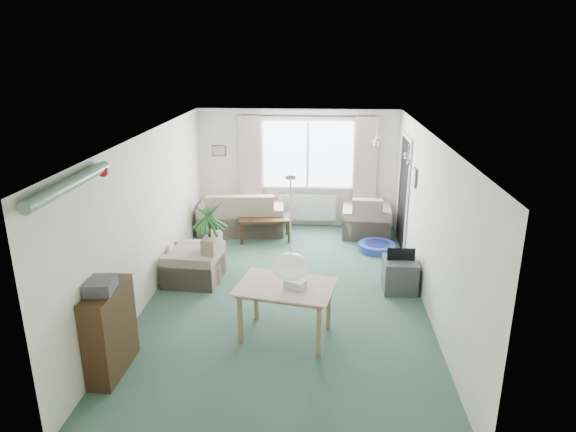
# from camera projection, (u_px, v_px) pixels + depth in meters

# --- Properties ---
(ground) EXTENTS (6.50, 6.50, 0.00)m
(ground) POSITION_uv_depth(u_px,v_px,m) (287.00, 295.00, 7.69)
(ground) COLOR #305141
(window) EXTENTS (1.80, 0.03, 1.30)m
(window) POSITION_uv_depth(u_px,v_px,m) (308.00, 154.00, 10.27)
(window) COLOR white
(curtain_rod) EXTENTS (2.60, 0.03, 0.03)m
(curtain_rod) POSITION_uv_depth(u_px,v_px,m) (308.00, 116.00, 9.95)
(curtain_rod) COLOR black
(curtain_left) EXTENTS (0.45, 0.08, 2.00)m
(curtain_left) POSITION_uv_depth(u_px,v_px,m) (250.00, 166.00, 10.32)
(curtain_left) COLOR beige
(curtain_right) EXTENTS (0.45, 0.08, 2.00)m
(curtain_right) POSITION_uv_depth(u_px,v_px,m) (365.00, 167.00, 10.17)
(curtain_right) COLOR beige
(radiator) EXTENTS (1.20, 0.10, 0.55)m
(radiator) POSITION_uv_depth(u_px,v_px,m) (307.00, 207.00, 10.57)
(radiator) COLOR white
(doorway) EXTENTS (0.03, 0.95, 2.00)m
(doorway) POSITION_uv_depth(u_px,v_px,m) (404.00, 194.00, 9.33)
(doorway) COLOR black
(pendant_lamp) EXTENTS (0.36, 0.36, 0.36)m
(pendant_lamp) POSITION_uv_depth(u_px,v_px,m) (290.00, 267.00, 5.03)
(pendant_lamp) COLOR white
(tinsel_garland) EXTENTS (1.60, 1.60, 0.12)m
(tinsel_garland) POSITION_uv_depth(u_px,v_px,m) (70.00, 184.00, 4.92)
(tinsel_garland) COLOR #196626
(bauble_cluster_a) EXTENTS (0.20, 0.20, 0.20)m
(bauble_cluster_a) POSITION_uv_depth(u_px,v_px,m) (376.00, 138.00, 7.77)
(bauble_cluster_a) COLOR silver
(bauble_cluster_b) EXTENTS (0.20, 0.20, 0.20)m
(bauble_cluster_b) POSITION_uv_depth(u_px,v_px,m) (409.00, 154.00, 6.61)
(bauble_cluster_b) COLOR silver
(wall_picture_back) EXTENTS (0.28, 0.03, 0.22)m
(wall_picture_back) POSITION_uv_depth(u_px,v_px,m) (219.00, 151.00, 10.37)
(wall_picture_back) COLOR brown
(wall_picture_right) EXTENTS (0.03, 0.24, 0.30)m
(wall_picture_right) POSITION_uv_depth(u_px,v_px,m) (415.00, 177.00, 8.22)
(wall_picture_right) COLOR brown
(sofa) EXTENTS (1.74, 1.02, 0.84)m
(sofa) POSITION_uv_depth(u_px,v_px,m) (241.00, 211.00, 10.23)
(sofa) COLOR #C4AF94
(sofa) RESTS_ON ground
(armchair_corner) EXTENTS (0.97, 0.92, 0.82)m
(armchair_corner) POSITION_uv_depth(u_px,v_px,m) (366.00, 215.00, 10.05)
(armchair_corner) COLOR beige
(armchair_corner) RESTS_ON ground
(armchair_left) EXTENTS (0.88, 0.92, 0.77)m
(armchair_left) POSITION_uv_depth(u_px,v_px,m) (194.00, 257.00, 8.07)
(armchair_left) COLOR #BFB091
(armchair_left) RESTS_ON ground
(coffee_table) EXTENTS (1.08, 0.71, 0.45)m
(coffee_table) POSITION_uv_depth(u_px,v_px,m) (265.00, 228.00, 9.87)
(coffee_table) COLOR black
(coffee_table) RESTS_ON ground
(photo_frame) EXTENTS (0.12, 0.05, 0.16)m
(photo_frame) POSITION_uv_depth(u_px,v_px,m) (264.00, 212.00, 9.81)
(photo_frame) COLOR brown
(photo_frame) RESTS_ON coffee_table
(bookshelf) EXTENTS (0.30, 0.85, 1.03)m
(bookshelf) POSITION_uv_depth(u_px,v_px,m) (110.00, 331.00, 5.73)
(bookshelf) COLOR black
(bookshelf) RESTS_ON ground
(hifi_box) EXTENTS (0.31, 0.38, 0.14)m
(hifi_box) POSITION_uv_depth(u_px,v_px,m) (101.00, 286.00, 5.50)
(hifi_box) COLOR #3F3E44
(hifi_box) RESTS_ON bookshelf
(houseplant) EXTENTS (0.70, 0.70, 1.38)m
(houseplant) POSITION_uv_depth(u_px,v_px,m) (210.00, 242.00, 7.88)
(houseplant) COLOR #1C5321
(houseplant) RESTS_ON ground
(dining_table) EXTENTS (1.22, 0.93, 0.68)m
(dining_table) POSITION_uv_depth(u_px,v_px,m) (286.00, 311.00, 6.51)
(dining_table) COLOR tan
(dining_table) RESTS_ON ground
(gift_box) EXTENTS (0.30, 0.27, 0.12)m
(gift_box) POSITION_uv_depth(u_px,v_px,m) (295.00, 284.00, 6.34)
(gift_box) COLOR silver
(gift_box) RESTS_ON dining_table
(tv_cube) EXTENTS (0.49, 0.54, 0.49)m
(tv_cube) POSITION_uv_depth(u_px,v_px,m) (400.00, 275.00, 7.78)
(tv_cube) COLOR #353439
(tv_cube) RESTS_ON ground
(pet_bed) EXTENTS (0.83, 0.83, 0.14)m
(pet_bed) POSITION_uv_depth(u_px,v_px,m) (377.00, 247.00, 9.36)
(pet_bed) COLOR navy
(pet_bed) RESTS_ON ground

